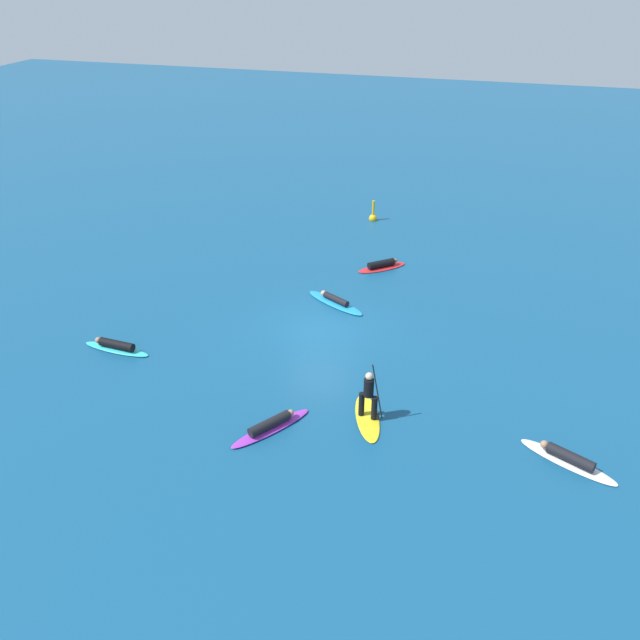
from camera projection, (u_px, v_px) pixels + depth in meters
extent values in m
plane|color=navy|center=(320.00, 330.00, 26.16)|extent=(120.00, 120.00, 0.00)
ellipsoid|color=#33C6CC|center=(117.00, 349.00, 24.87)|extent=(2.88, 0.74, 0.09)
cylinder|color=black|center=(117.00, 345.00, 24.74)|extent=(1.48, 0.43, 0.34)
sphere|color=#A37556|center=(98.00, 340.00, 24.98)|extent=(0.26, 0.26, 0.25)
ellipsoid|color=#1E8CD1|center=(335.00, 303.00, 28.09)|extent=(3.09, 2.12, 0.11)
cylinder|color=black|center=(336.00, 299.00, 27.96)|extent=(1.29, 0.88, 0.28)
sphere|color=tan|center=(323.00, 293.00, 28.42)|extent=(0.33, 0.33, 0.24)
ellipsoid|color=red|center=(382.00, 267.00, 31.24)|extent=(2.44, 2.24, 0.07)
cylinder|color=black|center=(381.00, 264.00, 31.11)|extent=(1.27, 1.16, 0.35)
sphere|color=brown|center=(395.00, 261.00, 31.39)|extent=(0.30, 0.30, 0.21)
ellipsoid|color=white|center=(568.00, 462.00, 19.42)|extent=(3.02, 1.88, 0.07)
cylinder|color=black|center=(571.00, 457.00, 19.29)|extent=(1.45, 0.94, 0.35)
sphere|color=#A37556|center=(544.00, 444.00, 19.76)|extent=(0.33, 0.33, 0.25)
ellipsoid|color=purple|center=(271.00, 428.00, 20.76)|extent=(2.19, 2.82, 0.11)
cylinder|color=black|center=(269.00, 424.00, 20.62)|extent=(1.13, 1.43, 0.33)
sphere|color=#A37556|center=(291.00, 412.00, 21.08)|extent=(0.29, 0.29, 0.21)
ellipsoid|color=yellow|center=(367.00, 417.00, 21.26)|extent=(1.58, 2.69, 0.08)
cylinder|color=black|center=(362.00, 404.00, 21.11)|extent=(0.25, 0.25, 0.87)
cylinder|color=black|center=(374.00, 408.00, 20.93)|extent=(0.25, 0.25, 0.87)
cylinder|color=black|center=(369.00, 387.00, 20.64)|extent=(0.43, 0.43, 0.64)
sphere|color=beige|center=(369.00, 376.00, 20.41)|extent=(0.32, 0.32, 0.25)
cylinder|color=black|center=(377.00, 392.00, 20.57)|extent=(0.44, 0.19, 2.18)
cube|color=black|center=(376.00, 418.00, 21.10)|extent=(0.21, 0.12, 0.32)
sphere|color=yellow|center=(373.00, 218.00, 36.72)|extent=(0.45, 0.45, 0.45)
cylinder|color=yellow|center=(373.00, 211.00, 36.48)|extent=(0.14, 0.14, 1.17)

